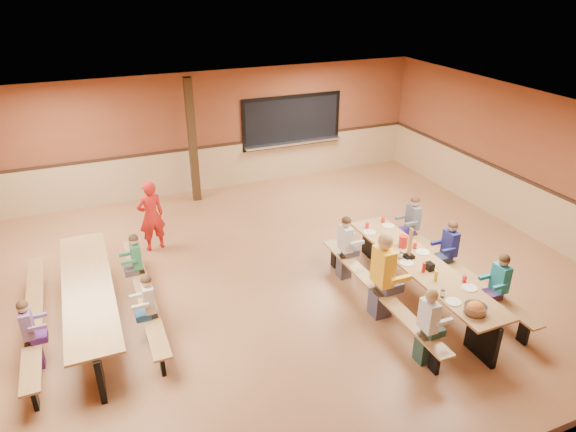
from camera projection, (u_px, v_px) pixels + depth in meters
name	position (u px, v px, depth m)	size (l,w,h in m)	color
ground	(266.00, 289.00, 9.21)	(12.00, 12.00, 0.00)	#925B37
room_envelope	(266.00, 256.00, 8.91)	(12.04, 10.04, 3.02)	brown
kitchen_pass_through	(292.00, 123.00, 13.58)	(2.78, 0.28, 1.38)	black
structural_post	(192.00, 141.00, 12.14)	(0.18, 0.18, 3.00)	black
cafeteria_table_main	(420.00, 274.00, 8.69)	(1.91, 3.70, 0.74)	#A27340
cafeteria_table_second	(90.00, 297.00, 8.09)	(1.91, 3.70, 0.74)	#A27340
seated_child_white_left	(427.00, 327.00, 7.29)	(0.37, 0.31, 1.22)	white
seated_adult_yellow	(382.00, 276.00, 8.24)	(0.50, 0.41, 1.48)	yellow
seated_child_grey_left	(345.00, 248.00, 9.33)	(0.37, 0.31, 1.22)	silver
seated_child_teal_right	(498.00, 288.00, 8.18)	(0.36, 0.30, 1.20)	teal
seated_child_navy_right	(449.00, 252.00, 9.20)	(0.37, 0.30, 1.21)	navy
seated_child_char_right	(412.00, 226.00, 10.13)	(0.38, 0.31, 1.22)	#575B62
seated_child_purple_sec	(30.00, 335.00, 7.19)	(0.33, 0.27, 1.12)	slate
seated_child_green_sec	(137.00, 265.00, 8.84)	(0.35, 0.28, 1.16)	#2B6940
seated_child_tan_sec	(150.00, 309.00, 7.72)	(0.34, 0.28, 1.15)	beige
standing_woman	(151.00, 216.00, 10.24)	(0.54, 0.35, 1.48)	red
punch_pitcher	(403.00, 241.00, 9.06)	(0.16, 0.16, 0.22)	red
chip_bowl	(476.00, 308.00, 7.34)	(0.32, 0.32, 0.15)	orange
napkin_dispenser	(430.00, 266.00, 8.39)	(0.10, 0.14, 0.13)	black
condiment_mustard	(436.00, 275.00, 8.10)	(0.06, 0.06, 0.17)	yellow
condiment_ketchup	(424.00, 267.00, 8.32)	(0.06, 0.06, 0.17)	#B2140F
table_paddle	(409.00, 251.00, 8.70)	(0.16, 0.16, 0.56)	black
place_settings	(422.00, 261.00, 8.57)	(0.65, 3.30, 0.11)	beige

